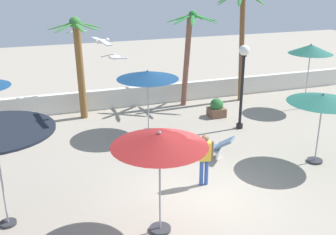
{
  "coord_description": "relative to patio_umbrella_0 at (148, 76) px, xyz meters",
  "views": [
    {
      "loc": [
        -4.44,
        -9.58,
        6.3
      ],
      "look_at": [
        0.0,
        3.15,
        1.4
      ],
      "focal_mm": 43.51,
      "sensor_mm": 36.0,
      "label": 1
    }
  ],
  "objects": [
    {
      "name": "ground_plane",
      "position": [
        0.06,
        -5.39,
        -2.39
      ],
      "size": [
        56.0,
        56.0,
        0.0
      ],
      "primitive_type": "plane",
      "color": "#9E9384"
    },
    {
      "name": "boundary_wall",
      "position": [
        0.06,
        3.61,
        -1.93
      ],
      "size": [
        25.2,
        0.3,
        0.93
      ],
      "primitive_type": "cube",
      "color": "silver",
      "rests_on": "ground_plane"
    },
    {
      "name": "patio_umbrella_0",
      "position": [
        0.0,
        0.0,
        0.0
      ],
      "size": [
        2.47,
        2.47,
        2.63
      ],
      "color": "#333338",
      "rests_on": "ground_plane"
    },
    {
      "name": "patio_umbrella_1",
      "position": [
        -1.65,
        -6.56,
        0.1
      ],
      "size": [
        2.35,
        2.35,
        2.75
      ],
      "color": "#333338",
      "rests_on": "ground_plane"
    },
    {
      "name": "patio_umbrella_2",
      "position": [
        4.68,
        -4.56,
        -0.12
      ],
      "size": [
        2.35,
        2.35,
        2.51
      ],
      "color": "#333338",
      "rests_on": "ground_plane"
    },
    {
      "name": "patio_umbrella_5",
      "position": [
        8.01,
        0.52,
        0.43
      ],
      "size": [
        2.03,
        2.03,
        3.12
      ],
      "color": "#333338",
      "rests_on": "ground_plane"
    },
    {
      "name": "palm_tree_1",
      "position": [
        5.57,
        2.7,
        1.11
      ],
      "size": [
        2.48,
        2.17,
        5.59
      ],
      "color": "brown",
      "rests_on": "ground_plane"
    },
    {
      "name": "palm_tree_2",
      "position": [
        -2.3,
        2.67,
        0.47
      ],
      "size": [
        2.36,
        2.36,
        4.48
      ],
      "color": "brown",
      "rests_on": "ground_plane"
    },
    {
      "name": "palm_tree_3",
      "position": [
        2.9,
        2.89,
        0.56
      ],
      "size": [
        2.47,
        2.4,
        4.55
      ],
      "color": "brown",
      "rests_on": "ground_plane"
    },
    {
      "name": "lamp_post_0",
      "position": [
        3.76,
        -0.84,
        0.01
      ],
      "size": [
        0.43,
        0.43,
        3.52
      ],
      "color": "black",
      "rests_on": "ground_plane"
    },
    {
      "name": "lounge_chair_1",
      "position": [
        1.33,
        -2.88,
        -1.99
      ],
      "size": [
        1.74,
        1.68,
        0.83
      ],
      "color": "#B7B7BC",
      "rests_on": "ground_plane"
    },
    {
      "name": "guest_0",
      "position": [
        0.37,
        -4.74,
        -1.38
      ],
      "size": [
        0.55,
        0.29,
        1.67
      ],
      "color": "#3359B2",
      "rests_on": "ground_plane"
    },
    {
      "name": "seagull_0",
      "position": [
        -2.18,
        3.6,
        1.34
      ],
      "size": [
        0.97,
        0.46,
        0.14
      ],
      "color": "white"
    },
    {
      "name": "seagull_1",
      "position": [
        -2.17,
        -4.33,
        1.72
      ],
      "size": [
        0.64,
        1.04,
        0.17
      ],
      "color": "white"
    },
    {
      "name": "seagull_2",
      "position": [
        -2.54,
        -4.58,
        2.2
      ],
      "size": [
        0.39,
        1.26,
        0.14
      ],
      "color": "white"
    },
    {
      "name": "planter",
      "position": [
        3.47,
        0.83,
        -2.01
      ],
      "size": [
        0.7,
        0.7,
        0.85
      ],
      "color": "brown",
      "rests_on": "ground_plane"
    }
  ]
}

